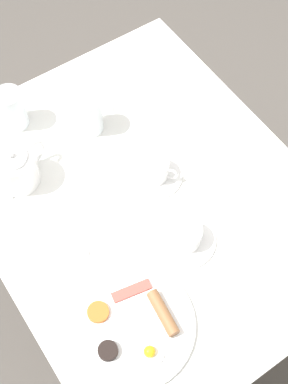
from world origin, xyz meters
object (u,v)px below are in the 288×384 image
(teacup_with_saucer_left, at_px, (154,170))
(water_glass_tall, at_px, (12,109))
(fork_by_plate, at_px, (54,250))
(fork_spare, at_px, (111,89))
(knife_by_plate, at_px, (176,111))
(teacup_with_saucer_right, at_px, (185,236))
(breakfast_plate, at_px, (132,325))
(teapot_near, at_px, (16,168))
(water_glass_short, at_px, (89,114))

(teacup_with_saucer_left, height_order, water_glass_tall, water_glass_tall)
(fork_by_plate, bearing_deg, fork_spare, -137.89)
(fork_by_plate, height_order, knife_by_plate, same)
(teacup_with_saucer_right, relative_size, fork_spare, 1.06)
(teacup_with_saucer_left, height_order, fork_by_plate, teacup_with_saucer_left)
(breakfast_plate, relative_size, fork_by_plate, 2.09)
(water_glass_tall, relative_size, knife_by_plate, 0.70)
(knife_by_plate, bearing_deg, fork_spare, -57.70)
(water_glass_tall, xyz_separation_m, fork_by_plate, (0.11, 0.41, -0.06))
(breakfast_plate, height_order, knife_by_plate, breakfast_plate)
(teapot_near, xyz_separation_m, fork_spare, (-0.38, -0.13, -0.05))
(breakfast_plate, distance_m, teacup_with_saucer_right, 0.26)
(fork_by_plate, bearing_deg, teacup_with_saucer_right, 150.62)
(teacup_with_saucer_right, relative_size, knife_by_plate, 0.89)
(breakfast_plate, height_order, teapot_near, teapot_near)
(teapot_near, xyz_separation_m, fork_by_plate, (0.03, 0.24, -0.05))
(teacup_with_saucer_right, distance_m, fork_spare, 0.54)
(teapot_near, height_order, fork_by_plate, teapot_near)
(teacup_with_saucer_left, bearing_deg, water_glass_short, -76.62)
(teacup_with_saucer_right, distance_m, water_glass_tall, 0.61)
(teapot_near, xyz_separation_m, teacup_with_saucer_left, (-0.31, 0.19, -0.03))
(teacup_with_saucer_right, xyz_separation_m, fork_spare, (-0.11, -0.53, -0.02))
(water_glass_tall, distance_m, fork_spare, 0.31)
(teapot_near, bearing_deg, knife_by_plate, 158.30)
(breakfast_plate, relative_size, knife_by_plate, 1.70)
(water_glass_tall, bearing_deg, teacup_with_saucer_left, 121.32)
(teacup_with_saucer_left, height_order, fork_spare, teacup_with_saucer_left)
(water_glass_tall, distance_m, water_glass_short, 0.22)
(teapot_near, bearing_deg, breakfast_plate, 77.35)
(teapot_near, height_order, teacup_with_saucer_left, teapot_near)
(teacup_with_saucer_right, distance_m, knife_by_plate, 0.42)
(teacup_with_saucer_left, bearing_deg, knife_by_plate, -141.40)
(teacup_with_saucer_right, xyz_separation_m, fork_by_plate, (0.29, -0.16, -0.02))
(breakfast_plate, height_order, water_glass_short, water_glass_short)
(breakfast_plate, relative_size, fork_spare, 2.03)
(fork_spare, bearing_deg, breakfast_plate, 61.37)
(teapot_near, height_order, water_glass_short, teapot_near)
(water_glass_short, bearing_deg, teacup_with_saucer_left, 103.38)
(teacup_with_saucer_right, xyz_separation_m, water_glass_tall, (0.18, -0.58, 0.04))
(breakfast_plate, xyz_separation_m, fork_spare, (-0.35, -0.63, -0.01))
(water_glass_short, distance_m, knife_by_plate, 0.26)
(teapot_near, xyz_separation_m, water_glass_short, (-0.25, -0.04, 0.01))
(teacup_with_saucer_left, relative_size, fork_spare, 1.06)
(teapot_near, height_order, teacup_with_saucer_right, teapot_near)
(fork_spare, bearing_deg, knife_by_plate, 122.30)
(breakfast_plate, distance_m, knife_by_plate, 0.65)
(teacup_with_saucer_right, height_order, water_glass_tall, water_glass_tall)
(teapot_near, bearing_deg, water_glass_short, 173.58)
(teapot_near, distance_m, water_glass_short, 0.25)
(teapot_near, distance_m, teacup_with_saucer_left, 0.36)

